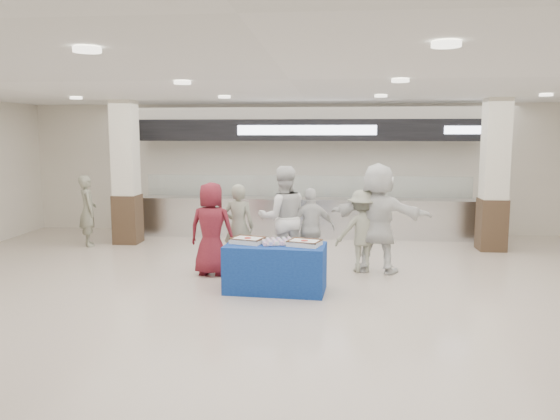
# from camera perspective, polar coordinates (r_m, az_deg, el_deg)

# --- Properties ---
(ground) EXTENTS (14.00, 14.00, 0.00)m
(ground) POSITION_cam_1_polar(r_m,az_deg,el_deg) (8.03, 0.93, -9.88)
(ground) COLOR beige
(ground) RESTS_ON ground
(serving_line) EXTENTS (8.70, 0.85, 2.80)m
(serving_line) POSITION_cam_1_polar(r_m,az_deg,el_deg) (13.10, 2.82, 2.23)
(serving_line) COLOR silver
(serving_line) RESTS_ON ground
(column_left) EXTENTS (0.55, 0.55, 3.20)m
(column_left) POSITION_cam_1_polar(r_m,az_deg,el_deg) (12.72, -15.79, 3.45)
(column_left) COLOR #392719
(column_left) RESTS_ON ground
(column_right) EXTENTS (0.55, 0.55, 3.20)m
(column_right) POSITION_cam_1_polar(r_m,az_deg,el_deg) (12.34, 21.46, 3.07)
(column_right) COLOR #392719
(column_right) RESTS_ON ground
(display_table) EXTENTS (1.60, 0.89, 0.75)m
(display_table) POSITION_cam_1_polar(r_m,az_deg,el_deg) (8.61, -0.47, -6.07)
(display_table) COLOR navy
(display_table) RESTS_ON ground
(sheet_cake_left) EXTENTS (0.57, 0.50, 0.10)m
(sheet_cake_left) POSITION_cam_1_polar(r_m,az_deg,el_deg) (8.65, -3.39, -3.13)
(sheet_cake_left) COLOR white
(sheet_cake_left) RESTS_ON display_table
(sheet_cake_right) EXTENTS (0.56, 0.49, 0.10)m
(sheet_cake_right) POSITION_cam_1_polar(r_m,az_deg,el_deg) (8.44, 2.58, -3.40)
(sheet_cake_right) COLOR white
(sheet_cake_right) RESTS_ON display_table
(cupcake_tray) EXTENTS (0.51, 0.44, 0.07)m
(cupcake_tray) POSITION_cam_1_polar(r_m,az_deg,el_deg) (8.55, -0.28, -3.33)
(cupcake_tray) COLOR #BBBAC0
(cupcake_tray) RESTS_ON display_table
(civilian_maroon) EXTENTS (0.85, 0.60, 1.64)m
(civilian_maroon) POSITION_cam_1_polar(r_m,az_deg,el_deg) (9.59, -7.17, -1.97)
(civilian_maroon) COLOR maroon
(civilian_maroon) RESTS_ON ground
(soldier_a) EXTENTS (0.60, 0.41, 1.57)m
(soldier_a) POSITION_cam_1_polar(r_m,az_deg,el_deg) (9.98, -4.35, -1.75)
(soldier_a) COLOR gray
(soldier_a) RESTS_ON ground
(chef_tall) EXTENTS (1.07, 0.93, 1.89)m
(chef_tall) POSITION_cam_1_polar(r_m,az_deg,el_deg) (9.90, 0.33, -0.84)
(chef_tall) COLOR white
(chef_tall) RESTS_ON ground
(chef_short) EXTENTS (0.93, 0.56, 1.49)m
(chef_short) POSITION_cam_1_polar(r_m,az_deg,el_deg) (9.97, 3.28, -1.96)
(chef_short) COLOR white
(chef_short) RESTS_ON ground
(soldier_b) EXTENTS (1.04, 0.71, 1.48)m
(soldier_b) POSITION_cam_1_polar(r_m,az_deg,el_deg) (9.85, 8.58, -2.19)
(soldier_b) COLOR gray
(soldier_b) RESTS_ON ground
(civilian_white) EXTENTS (1.91, 1.06, 1.96)m
(civilian_white) POSITION_cam_1_polar(r_m,az_deg,el_deg) (9.83, 10.20, -0.83)
(civilian_white) COLOR white
(civilian_white) RESTS_ON ground
(soldier_bg) EXTENTS (0.63, 0.68, 1.57)m
(soldier_bg) POSITION_cam_1_polar(r_m,az_deg,el_deg) (12.75, -19.44, -0.06)
(soldier_bg) COLOR gray
(soldier_bg) RESTS_ON ground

